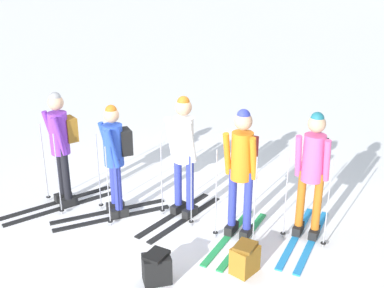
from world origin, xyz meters
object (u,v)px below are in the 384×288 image
at_px(skier_in_blue, 115,155).
at_px(skier_in_pink, 313,168).
at_px(skier_in_white, 183,152).
at_px(skier_in_orange, 242,166).
at_px(backpack_on_snow_front, 245,258).
at_px(skier_in_purple, 61,143).
at_px(backpack_on_snow_beside, 157,268).

relative_size(skier_in_blue, skier_in_pink, 0.96).
bearing_deg(skier_in_pink, skier_in_blue, -163.19).
height_order(skier_in_white, skier_in_orange, skier_in_white).
bearing_deg(skier_in_blue, skier_in_orange, 10.95).
distance_m(skier_in_white, skier_in_pink, 1.78).
distance_m(skier_in_orange, skier_in_pink, 0.92).
relative_size(skier_in_white, backpack_on_snow_front, 4.78).
relative_size(skier_in_orange, backpack_on_snow_front, 4.74).
distance_m(skier_in_white, backpack_on_snow_front, 1.78).
bearing_deg(skier_in_purple, backpack_on_snow_beside, -21.89).
relative_size(skier_in_orange, backpack_on_snow_beside, 4.54).
bearing_deg(skier_in_orange, skier_in_purple, -169.88).
height_order(skier_in_blue, skier_in_white, skier_in_white).
bearing_deg(skier_in_purple, skier_in_white, 18.37).
relative_size(skier_in_purple, backpack_on_snow_front, 4.69).
height_order(skier_in_blue, backpack_on_snow_front, skier_in_blue).
distance_m(skier_in_purple, skier_in_blue, 0.91).
bearing_deg(skier_in_white, skier_in_purple, -161.63).
distance_m(skier_in_purple, skier_in_pink, 3.63).
xyz_separation_m(skier_in_blue, backpack_on_snow_beside, (1.38, -1.05, -0.76)).
distance_m(skier_in_blue, skier_in_white, 0.98).
height_order(skier_in_orange, backpack_on_snow_beside, skier_in_orange).
relative_size(skier_in_purple, skier_in_blue, 1.06).
distance_m(skier_in_orange, backpack_on_snow_front, 1.18).
relative_size(skier_in_pink, backpack_on_snow_front, 4.65).
xyz_separation_m(skier_in_pink, backpack_on_snow_front, (-0.41, -1.17, -0.81)).
bearing_deg(skier_in_pink, skier_in_purple, -165.28).
xyz_separation_m(skier_in_white, backpack_on_snow_beside, (0.52, -1.50, -0.83)).
height_order(skier_in_orange, skier_in_pink, skier_in_orange).
bearing_deg(backpack_on_snow_front, backpack_on_snow_beside, -140.68).
bearing_deg(backpack_on_snow_beside, backpack_on_snow_front, 39.32).
height_order(skier_in_purple, skier_in_white, skier_in_white).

